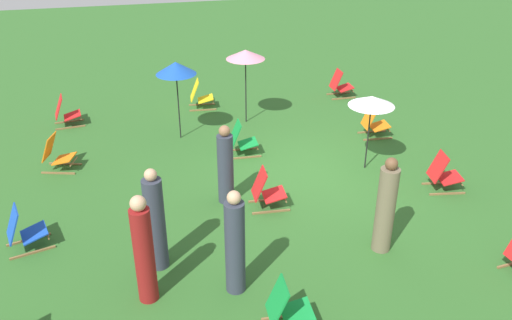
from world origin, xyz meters
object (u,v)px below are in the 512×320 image
object	(u,v)px
deckchair_9	(57,154)
deckchair_7	(241,140)
person_0	(225,167)
person_1	(144,252)
deckchair_3	(66,113)
deckchair_11	(200,96)
umbrella_2	(176,68)
deckchair_8	(287,309)
deckchair_5	(340,85)
deckchair_4	(267,191)
umbrella_1	(372,101)
umbrella_0	(246,55)
deckchair_0	(443,174)
deckchair_2	(374,123)
person_3	(155,222)
person_4	(235,245)
deckchair_6	(24,231)
person_2	(386,208)

from	to	relation	value
deckchair_9	deckchair_7	bearing A→B (deg)	-76.63
person_0	person_1	distance (m)	3.05
deckchair_3	deckchair_11	xyz separation A→B (m)	(0.42, -3.62, 0.00)
deckchair_3	umbrella_2	distance (m)	3.51
deckchair_8	deckchair_5	bearing A→B (deg)	-23.41
deckchair_4	umbrella_1	bearing A→B (deg)	-64.16
deckchair_4	umbrella_0	xyz separation A→B (m)	(4.28, -0.54, 1.48)
deckchair_4	deckchair_0	bearing A→B (deg)	-89.74
deckchair_2	person_3	bearing A→B (deg)	128.87
deckchair_4	deckchair_7	xyz separation A→B (m)	(2.39, -0.01, 0.00)
deckchair_9	person_1	bearing A→B (deg)	-143.43
deckchair_2	person_4	distance (m)	6.65
deckchair_6	umbrella_1	bearing A→B (deg)	-94.36
person_1	umbrella_1	bearing A→B (deg)	-132.76
deckchair_3	person_1	bearing A→B (deg)	-173.78
person_0	person_1	bearing A→B (deg)	179.46
umbrella_2	person_2	distance (m)	6.26
deckchair_11	person_2	distance (m)	7.65
deckchair_5	person_1	xyz separation A→B (m)	(-7.59, 6.13, 0.52)
person_4	deckchair_2	bearing A→B (deg)	-159.83
deckchair_8	person_3	size ratio (longest dim) A/B	0.45
deckchair_5	umbrella_1	size ratio (longest dim) A/B	0.48
deckchair_4	person_2	size ratio (longest dim) A/B	0.46
deckchair_6	umbrella_0	xyz separation A→B (m)	(4.59, -4.98, 1.48)
deckchair_11	person_4	size ratio (longest dim) A/B	0.46
deckchair_7	person_0	bearing A→B (deg)	161.86
deckchair_5	deckchair_11	bearing A→B (deg)	89.28
deckchair_0	deckchair_11	world-z (taller)	same
deckchair_4	person_4	distance (m)	2.51
person_4	umbrella_2	bearing A→B (deg)	-114.34
deckchair_8	deckchair_0	bearing A→B (deg)	-52.14
person_2	person_3	xyz separation A→B (m)	(0.44, 3.82, 0.03)
deckchair_4	umbrella_2	bearing A→B (deg)	22.66
deckchair_5	deckchair_8	bearing A→B (deg)	154.30
deckchair_2	deckchair_11	distance (m)	4.96
deckchair_0	person_2	world-z (taller)	person_2
deckchair_6	deckchair_4	bearing A→B (deg)	-101.54
deckchair_11	person_2	world-z (taller)	person_2
umbrella_1	person_2	xyz separation A→B (m)	(-2.86, 0.97, -0.76)
deckchair_2	person_1	size ratio (longest dim) A/B	0.45
deckchair_11	umbrella_2	bearing A→B (deg)	162.57
umbrella_1	person_3	world-z (taller)	person_3
umbrella_2	deckchair_0	bearing A→B (deg)	-127.42
umbrella_0	deckchair_4	bearing A→B (deg)	172.81
deckchair_9	person_2	bearing A→B (deg)	-110.77
deckchair_2	person_0	size ratio (longest dim) A/B	0.50
person_0	person_4	distance (m)	2.66
deckchair_4	umbrella_1	distance (m)	3.06
umbrella_2	person_4	distance (m)	5.97
deckchair_2	person_0	world-z (taller)	person_0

